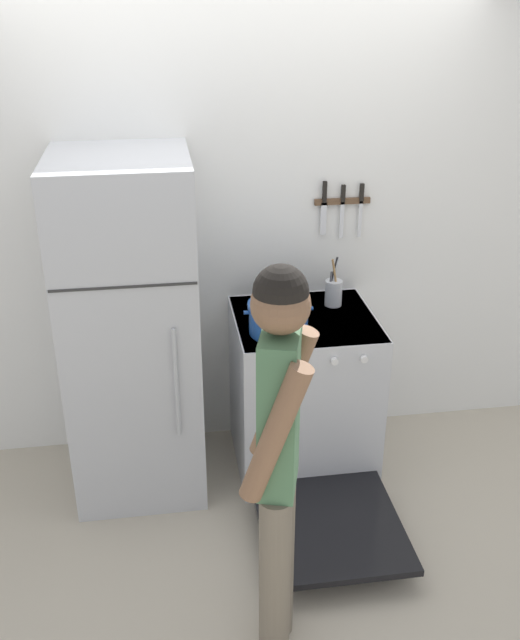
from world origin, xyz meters
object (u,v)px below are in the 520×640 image
at_px(stove_range, 304,396).
at_px(person, 279,454).
at_px(tea_kettle, 272,299).
at_px(refrigerator, 132,332).
at_px(utensil_jar, 333,292).
at_px(dutch_oven_pot, 278,318).

distance_m(stove_range, person, 1.36).
relative_size(tea_kettle, person, 0.12).
bearing_deg(tea_kettle, person, -98.46).
relative_size(refrigerator, stove_range, 1.27).
distance_m(utensil_jar, person, 1.49).
bearing_deg(utensil_jar, refrigerator, -171.98).
height_order(stove_range, utensil_jar, utensil_jar).
relative_size(stove_range, utensil_jar, 5.03).
distance_m(stove_range, dutch_oven_pot, 0.57).
xyz_separation_m(stove_range, utensil_jar, (0.19, 0.18, 0.54)).
relative_size(stove_range, tea_kettle, 6.89).
bearing_deg(stove_range, dutch_oven_pot, -149.10).
xyz_separation_m(refrigerator, person, (0.55, -1.23, 0.07)).
bearing_deg(person, refrigerator, 40.09).
height_order(refrigerator, person, refrigerator).
bearing_deg(dutch_oven_pot, stove_range, 30.90).
height_order(refrigerator, stove_range, refrigerator).
xyz_separation_m(dutch_oven_pot, utensil_jar, (0.35, 0.28, -0.00)).
distance_m(dutch_oven_pot, person, 1.12).
bearing_deg(stove_range, utensil_jar, 44.45).
bearing_deg(dutch_oven_pot, tea_kettle, 87.21).
relative_size(dutch_oven_pot, person, 0.21).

